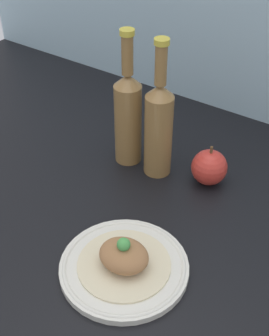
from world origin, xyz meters
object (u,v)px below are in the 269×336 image
(cider_bottle_left, at_px, (128,115))
(apple, at_px, (209,167))
(plate, at_px, (124,267))
(cider_bottle_right, at_px, (159,126))
(plated_food, at_px, (124,257))

(cider_bottle_left, bearing_deg, apple, 8.75)
(plate, height_order, cider_bottle_right, cider_bottle_right)
(apple, bearing_deg, plate, -91.11)
(plated_food, bearing_deg, cider_bottle_left, 124.02)
(plate, height_order, plated_food, plated_food)
(cider_bottle_left, relative_size, cider_bottle_right, 1.00)
(plate, relative_size, plated_food, 1.38)
(plated_food, distance_m, cider_bottle_right, 0.32)
(plated_food, relative_size, cider_bottle_left, 0.53)
(cider_bottle_left, height_order, apple, cider_bottle_left)
(cider_bottle_right, distance_m, apple, 0.15)
(cider_bottle_right, xyz_separation_m, apple, (0.12, 0.03, -0.08))
(plate, height_order, apple, apple)
(plate, relative_size, cider_bottle_right, 0.74)
(cider_bottle_left, relative_size, apple, 3.34)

